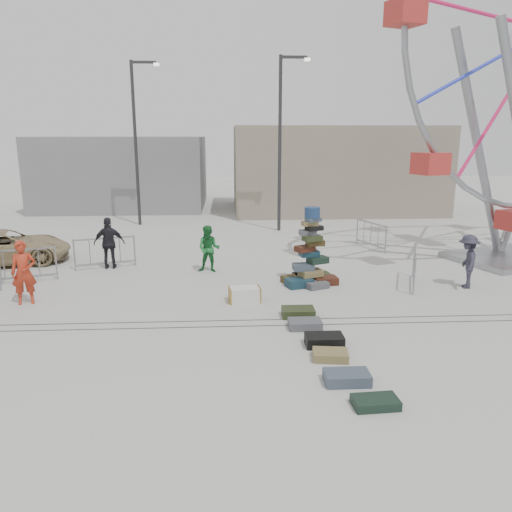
{
  "coord_description": "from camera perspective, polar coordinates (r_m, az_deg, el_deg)",
  "views": [
    {
      "loc": [
        0.54,
        -10.69,
        4.49
      ],
      "look_at": [
        1.24,
        1.68,
        1.48
      ],
      "focal_mm": 35.0,
      "sensor_mm": 36.0,
      "label": 1
    }
  ],
  "objects": [
    {
      "name": "ground",
      "position": [
        11.61,
        -5.75,
        -9.18
      ],
      "size": [
        90.0,
        90.0,
        0.0
      ],
      "primitive_type": "plane",
      "color": "#9E9E99",
      "rests_on": "ground"
    },
    {
      "name": "track_line_near",
      "position": [
        12.16,
        -5.63,
        -8.07
      ],
      "size": [
        40.0,
        0.04,
        0.01
      ],
      "primitive_type": "cube",
      "color": "#47443F",
      "rests_on": "ground"
    },
    {
      "name": "track_line_far",
      "position": [
        12.53,
        -5.56,
        -7.4
      ],
      "size": [
        40.0,
        0.04,
        0.01
      ],
      "primitive_type": "cube",
      "color": "#47443F",
      "rests_on": "ground"
    },
    {
      "name": "building_right",
      "position": [
        31.43,
        8.74,
        9.85
      ],
      "size": [
        12.0,
        8.0,
        5.0
      ],
      "primitive_type": "cube",
      "color": "gray",
      "rests_on": "ground"
    },
    {
      "name": "building_left",
      "position": [
        33.42,
        -14.73,
        9.27
      ],
      "size": [
        10.0,
        8.0,
        4.4
      ],
      "primitive_type": "cube",
      "color": "gray",
      "rests_on": "ground"
    },
    {
      "name": "lamp_post_right",
      "position": [
        23.83,
        2.98,
        13.6
      ],
      "size": [
        1.41,
        0.25,
        8.0
      ],
      "color": "#2D2D30",
      "rests_on": "ground"
    },
    {
      "name": "lamp_post_left",
      "position": [
        26.07,
        -13.44,
        13.26
      ],
      "size": [
        1.41,
        0.25,
        8.0
      ],
      "color": "#2D2D30",
      "rests_on": "ground"
    },
    {
      "name": "suitcase_tower",
      "position": [
        15.43,
        6.19,
        -0.78
      ],
      "size": [
        1.78,
        1.55,
        2.39
      ],
      "rotation": [
        0.0,
        0.0,
        0.27
      ],
      "color": "#183848",
      "rests_on": "ground"
    },
    {
      "name": "steamer_trunk",
      "position": [
        13.84,
        -1.32,
        -4.42
      ],
      "size": [
        0.91,
        0.6,
        0.4
      ],
      "primitive_type": "cube",
      "rotation": [
        0.0,
        0.0,
        0.12
      ],
      "color": "silver",
      "rests_on": "ground"
    },
    {
      "name": "row_case_0",
      "position": [
        12.8,
        4.84,
        -6.42
      ],
      "size": [
        0.83,
        0.55,
        0.22
      ],
      "primitive_type": "cube",
      "rotation": [
        0.0,
        0.0,
        -0.01
      ],
      "color": "#2E3A1D",
      "rests_on": "ground"
    },
    {
      "name": "row_case_1",
      "position": [
        12.07,
        5.61,
        -7.75
      ],
      "size": [
        0.78,
        0.52,
        0.2
      ],
      "primitive_type": "cube",
      "rotation": [
        0.0,
        0.0,
        0.01
      ],
      "color": "#54555B",
      "rests_on": "ground"
    },
    {
      "name": "row_case_2",
      "position": [
        11.15,
        7.81,
        -9.52
      ],
      "size": [
        0.83,
        0.51,
        0.25
      ],
      "primitive_type": "cube",
      "rotation": [
        0.0,
        0.0,
        -0.0
      ],
      "color": "black",
      "rests_on": "ground"
    },
    {
      "name": "row_case_3",
      "position": [
        10.56,
        8.49,
        -11.14
      ],
      "size": [
        0.78,
        0.58,
        0.18
      ],
      "primitive_type": "cube",
      "rotation": [
        0.0,
        0.0,
        -0.13
      ],
      "color": "olive",
      "rests_on": "ground"
    },
    {
      "name": "row_case_4",
      "position": [
        9.68,
        10.35,
        -13.51
      ],
      "size": [
        0.85,
        0.5,
        0.22
      ],
      "primitive_type": "cube",
      "rotation": [
        0.0,
        0.0,
        -0.0
      ],
      "color": "#435060",
      "rests_on": "ground"
    },
    {
      "name": "row_case_5",
      "position": [
        9.04,
        13.5,
        -15.95
      ],
      "size": [
        0.8,
        0.5,
        0.16
      ],
      "primitive_type": "cube",
      "rotation": [
        0.0,
        0.0,
        0.07
      ],
      "color": "black",
      "rests_on": "ground"
    },
    {
      "name": "barricade_dummy_b",
      "position": [
        17.13,
        -25.2,
        -0.98
      ],
      "size": [
        1.94,
        0.69,
        1.1
      ],
      "primitive_type": null,
      "rotation": [
        0.0,
        0.0,
        0.3
      ],
      "color": "gray",
      "rests_on": "ground"
    },
    {
      "name": "barricade_dummy_c",
      "position": [
        17.96,
        -16.86,
        0.37
      ],
      "size": [
        1.93,
        0.71,
        1.1
      ],
      "primitive_type": null,
      "rotation": [
        0.0,
        0.0,
        0.31
      ],
      "color": "gray",
      "rests_on": "ground"
    },
    {
      "name": "barricade_wheel_front",
      "position": [
        15.95,
        17.62,
        -1.31
      ],
      "size": [
        0.78,
        1.91,
        1.1
      ],
      "primitive_type": null,
      "rotation": [
        0.0,
        0.0,
        1.22
      ],
      "color": "gray",
      "rests_on": "ground"
    },
    {
      "name": "barricade_wheel_back",
      "position": [
        20.75,
        12.99,
        2.34
      ],
      "size": [
        0.73,
        1.93,
        1.1
      ],
      "primitive_type": null,
      "rotation": [
        0.0,
        0.0,
        -1.25
      ],
      "color": "gray",
      "rests_on": "ground"
    },
    {
      "name": "pedestrian_red",
      "position": [
        14.86,
        -25.02,
        -1.72
      ],
      "size": [
        0.73,
        0.58,
        1.76
      ],
      "primitive_type": "imported",
      "rotation": [
        0.0,
        0.0,
        0.27
      ],
      "color": "#AC2E18",
      "rests_on": "ground"
    },
    {
      "name": "pedestrian_green",
      "position": [
        16.76,
        -5.41,
        0.82
      ],
      "size": [
        0.86,
        0.73,
        1.58
      ],
      "primitive_type": "imported",
      "rotation": [
        0.0,
        0.0,
        -0.19
      ],
      "color": "#19652A",
      "rests_on": "ground"
    },
    {
      "name": "pedestrian_black",
      "position": [
        17.82,
        -16.42,
        1.42
      ],
      "size": [
        1.08,
        0.52,
        1.78
      ],
      "primitive_type": "imported",
      "rotation": [
        0.0,
        0.0,
        3.22
      ],
      "color": "black",
      "rests_on": "ground"
    },
    {
      "name": "pedestrian_grey",
      "position": [
        16.23,
        23.03,
        -0.57
      ],
      "size": [
        0.9,
        1.19,
        1.62
      ],
      "primitive_type": "imported",
      "rotation": [
        0.0,
        0.0,
        -1.89
      ],
      "color": "#272734",
      "rests_on": "ground"
    },
    {
      "name": "parked_suv",
      "position": [
        19.9,
        -26.85,
        0.93
      ],
      "size": [
        4.84,
        3.24,
        1.23
      ],
      "primitive_type": "imported",
      "rotation": [
        0.0,
        0.0,
        1.86
      ],
      "color": "tan",
      "rests_on": "ground"
    }
  ]
}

